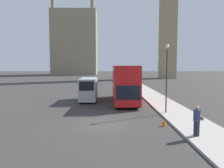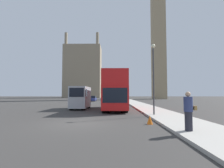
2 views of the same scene
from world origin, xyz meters
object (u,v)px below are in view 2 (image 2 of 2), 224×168
(red_double_decker_bus, at_px, (115,90))
(white_van, at_px, (81,97))
(parked_sedan, at_px, (93,99))
(street_lamp, at_px, (153,68))
(clock_tower, at_px, (158,11))
(pedestrian, at_px, (188,111))

(red_double_decker_bus, bearing_deg, white_van, 169.58)
(white_van, xyz_separation_m, parked_sedan, (-1.51, 25.18, -0.83))
(street_lamp, height_order, parked_sedan, street_lamp)
(red_double_decker_bus, distance_m, white_van, 4.44)
(clock_tower, height_order, street_lamp, clock_tower)
(clock_tower, xyz_separation_m, red_double_decker_bus, (-18.03, -48.67, -33.64))
(pedestrian, bearing_deg, white_van, 119.17)
(white_van, bearing_deg, street_lamp, -43.61)
(clock_tower, distance_m, pedestrian, 72.31)
(pedestrian, bearing_deg, red_double_decker_bus, 104.62)
(red_double_decker_bus, height_order, white_van, red_double_decker_bus)
(parked_sedan, bearing_deg, pedestrian, -76.75)
(white_van, distance_m, street_lamp, 10.70)
(clock_tower, relative_size, red_double_decker_bus, 6.98)
(clock_tower, height_order, pedestrian, clock_tower)
(street_lamp, bearing_deg, pedestrian, -89.01)
(white_van, bearing_deg, parked_sedan, 93.44)
(red_double_decker_bus, bearing_deg, pedestrian, -75.38)
(clock_tower, height_order, white_van, clock_tower)
(red_double_decker_bus, relative_size, parked_sedan, 2.12)
(red_double_decker_bus, distance_m, parked_sedan, 26.66)
(pedestrian, distance_m, street_lamp, 7.17)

